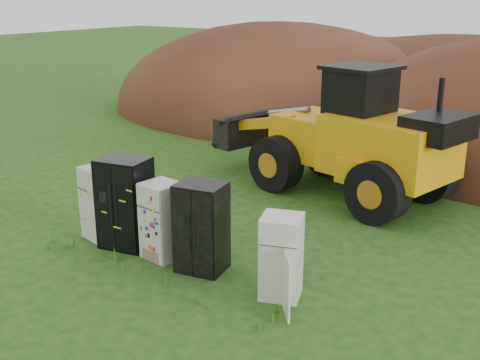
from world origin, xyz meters
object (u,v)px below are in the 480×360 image
object	(u,v)px
wheel_loader	(331,128)
fridge_leftmost	(102,203)
fridge_dark_mid	(202,227)
fridge_sticker	(162,221)
fridge_black_side	(125,203)
fridge_open_door	(281,257)

from	to	relation	value
wheel_loader	fridge_leftmost	bearing A→B (deg)	-101.21
fridge_dark_mid	wheel_loader	distance (m)	6.05
fridge_leftmost	fridge_sticker	bearing A→B (deg)	12.18
fridge_leftmost	fridge_dark_mid	xyz separation A→B (m)	(2.81, 0.03, 0.07)
fridge_leftmost	wheel_loader	size ratio (longest dim) A/B	0.23
wheel_loader	fridge_black_side	bearing A→B (deg)	-94.91
fridge_leftmost	fridge_open_door	world-z (taller)	fridge_leftmost
fridge_open_door	wheel_loader	xyz separation A→B (m)	(-2.14, 6.02, 0.98)
fridge_leftmost	fridge_black_side	xyz separation A→B (m)	(0.75, -0.00, 0.15)
fridge_sticker	fridge_open_door	world-z (taller)	fridge_sticker
fridge_black_side	fridge_leftmost	bearing A→B (deg)	167.64
fridge_sticker	fridge_open_door	bearing A→B (deg)	6.14
fridge_dark_mid	wheel_loader	size ratio (longest dim) A/B	0.25
fridge_dark_mid	fridge_leftmost	bearing A→B (deg)	169.09
fridge_sticker	wheel_loader	size ratio (longest dim) A/B	0.22
fridge_black_side	fridge_sticker	world-z (taller)	fridge_black_side
fridge_black_side	wheel_loader	world-z (taller)	wheel_loader
fridge_leftmost	fridge_open_door	bearing A→B (deg)	11.95
fridge_black_side	wheel_loader	size ratio (longest dim) A/B	0.27
fridge_sticker	fridge_dark_mid	size ratio (longest dim) A/B	0.90
fridge_dark_mid	fridge_open_door	distance (m)	1.86
fridge_black_side	fridge_dark_mid	bearing A→B (deg)	-11.34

